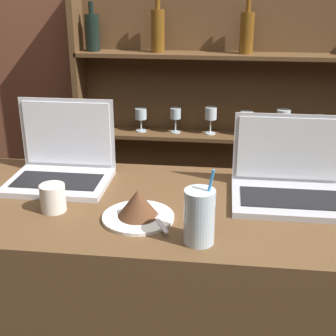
# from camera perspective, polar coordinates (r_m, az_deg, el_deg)

# --- Properties ---
(back_wall) EXTENTS (7.00, 0.06, 2.70)m
(back_wall) POSITION_cam_1_polar(r_m,az_deg,el_deg) (2.50, 5.03, 14.30)
(back_wall) COLOR brown
(back_wall) RESTS_ON ground_plane
(back_shelf) EXTENTS (1.59, 0.18, 1.67)m
(back_shelf) POSITION_cam_1_polar(r_m,az_deg,el_deg) (2.53, 6.99, 3.29)
(back_shelf) COLOR brown
(back_shelf) RESTS_ON ground_plane
(laptop_near) EXTENTS (0.32, 0.24, 0.25)m
(laptop_near) POSITION_cam_1_polar(r_m,az_deg,el_deg) (1.56, -12.78, 0.53)
(laptop_near) COLOR silver
(laptop_near) RESTS_ON bar_counter
(laptop_far) EXTENTS (0.34, 0.25, 0.24)m
(laptop_far) POSITION_cam_1_polar(r_m,az_deg,el_deg) (1.45, 14.62, -1.60)
(laptop_far) COLOR #ADADB2
(laptop_far) RESTS_ON bar_counter
(cake_plate) EXTENTS (0.20, 0.20, 0.09)m
(cake_plate) POSITION_cam_1_polar(r_m,az_deg,el_deg) (1.28, -3.67, -4.81)
(cake_plate) COLOR white
(cake_plate) RESTS_ON bar_counter
(water_glass) EXTENTS (0.08, 0.08, 0.20)m
(water_glass) POSITION_cam_1_polar(r_m,az_deg,el_deg) (1.16, 3.85, -5.93)
(water_glass) COLOR silver
(water_glass) RESTS_ON bar_counter
(coffee_cup) EXTENTS (0.07, 0.07, 0.08)m
(coffee_cup) POSITION_cam_1_polar(r_m,az_deg,el_deg) (1.36, -13.85, -3.55)
(coffee_cup) COLOR silver
(coffee_cup) RESTS_ON bar_counter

